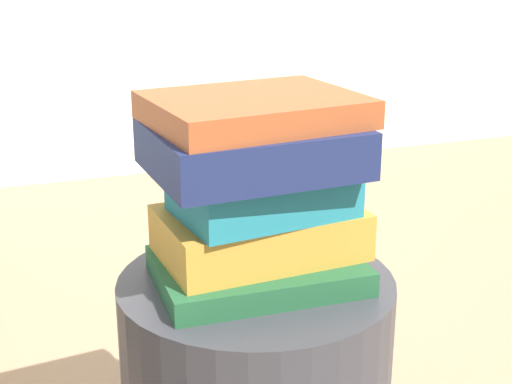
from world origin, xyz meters
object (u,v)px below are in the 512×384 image
at_px(book_ochre, 260,232).
at_px(book_rust, 254,109).
at_px(book_forest, 256,271).
at_px(book_teal, 263,191).
at_px(book_navy, 251,147).

xyz_separation_m(book_ochre, book_rust, (-0.01, -0.00, 0.17)).
xyz_separation_m(book_forest, book_ochre, (0.01, 0.02, 0.05)).
distance_m(book_teal, book_navy, 0.06).
bearing_deg(book_rust, book_navy, -158.92).
bearing_deg(book_rust, book_forest, -105.51).
xyz_separation_m(book_ochre, book_teal, (0.00, -0.01, 0.06)).
relative_size(book_ochre, book_rust, 1.02).
height_order(book_ochre, book_teal, book_teal).
xyz_separation_m(book_forest, book_navy, (-0.00, 0.01, 0.17)).
distance_m(book_forest, book_navy, 0.17).
bearing_deg(book_teal, book_rust, 133.40).
xyz_separation_m(book_ochre, book_navy, (-0.01, -0.01, 0.12)).
bearing_deg(book_navy, book_forest, -72.65).
distance_m(book_forest, book_rust, 0.22).
relative_size(book_navy, book_rust, 0.99).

